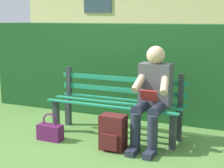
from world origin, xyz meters
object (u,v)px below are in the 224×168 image
Objects in this scene: backpack at (113,133)px; handbag at (50,131)px; park_bench at (117,103)px; person_seated at (152,94)px.

backpack is 0.85m from handbag.
park_bench is 1.48× the size of person_seated.
backpack is at bearing -177.67° from handbag.
backpack is at bearing 43.20° from person_seated.
handbag is at bearing 38.34° from park_bench.
park_bench reaches higher than backpack.
person_seated is (-0.52, 0.16, 0.21)m from park_bench.
person_seated is at bearing -136.80° from backpack.
handbag is at bearing 17.23° from person_seated.
park_bench is 0.57m from backpack.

